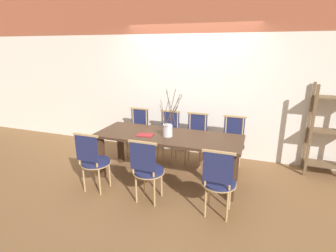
# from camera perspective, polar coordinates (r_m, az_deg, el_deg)

# --- Properties ---
(ground_plane) EXTENTS (16.00, 16.00, 0.00)m
(ground_plane) POSITION_cam_1_polar(r_m,az_deg,el_deg) (4.43, 0.00, -11.23)
(ground_plane) COLOR brown
(wall_rear) EXTENTS (12.00, 0.06, 3.20)m
(wall_rear) POSITION_cam_1_polar(r_m,az_deg,el_deg) (5.15, 4.83, 11.36)
(wall_rear) COLOR silver
(wall_rear) RESTS_ON ground_plane
(dining_table) EXTENTS (2.31, 0.84, 0.75)m
(dining_table) POSITION_cam_1_polar(r_m,az_deg,el_deg) (4.17, 0.00, -3.38)
(dining_table) COLOR #422B1C
(dining_table) RESTS_ON ground_plane
(chair_near_leftend) EXTENTS (0.44, 0.44, 0.94)m
(chair_near_leftend) POSITION_cam_1_polar(r_m,az_deg,el_deg) (4.01, -15.93, -7.05)
(chair_near_leftend) COLOR #1E234C
(chair_near_leftend) RESTS_ON ground_plane
(chair_near_left) EXTENTS (0.44, 0.44, 0.94)m
(chair_near_left) POSITION_cam_1_polar(r_m,az_deg,el_deg) (3.61, -4.56, -9.17)
(chair_near_left) COLOR #1E234C
(chair_near_left) RESTS_ON ground_plane
(chair_near_center) EXTENTS (0.44, 0.44, 0.94)m
(chair_near_center) POSITION_cam_1_polar(r_m,az_deg,el_deg) (3.37, 10.95, -11.44)
(chair_near_center) COLOR #1E234C
(chair_near_center) RESTS_ON ground_plane
(chair_far_leftend) EXTENTS (0.44, 0.44, 0.94)m
(chair_far_leftend) POSITION_cam_1_polar(r_m,az_deg,el_deg) (5.19, -6.71, -1.02)
(chair_far_leftend) COLOR #1E234C
(chair_far_leftend) RESTS_ON ground_plane
(chair_far_left) EXTENTS (0.44, 0.44, 0.94)m
(chair_far_left) POSITION_cam_1_polar(r_m,az_deg,el_deg) (4.95, 0.01, -1.79)
(chair_far_left) COLOR #1E234C
(chair_far_left) RESTS_ON ground_plane
(chair_far_center) EXTENTS (0.44, 0.44, 0.94)m
(chair_far_center) POSITION_cam_1_polar(r_m,az_deg,el_deg) (4.81, 5.99, -2.46)
(chair_far_center) COLOR #1E234C
(chair_far_center) RESTS_ON ground_plane
(chair_far_right) EXTENTS (0.44, 0.44, 0.94)m
(chair_far_right) POSITION_cam_1_polar(r_m,az_deg,el_deg) (4.71, 13.85, -3.29)
(chair_far_right) COLOR #1E234C
(chair_far_right) RESTS_ON ground_plane
(vase_centerpiece) EXTENTS (0.34, 0.35, 0.75)m
(vase_centerpiece) POSITION_cam_1_polar(r_m,az_deg,el_deg) (4.05, -0.06, -0.69)
(vase_centerpiece) COLOR silver
(vase_centerpiece) RESTS_ON dining_table
(book_stack) EXTENTS (0.27, 0.20, 0.01)m
(book_stack) POSITION_cam_1_polar(r_m,az_deg,el_deg) (4.14, -5.01, -1.95)
(book_stack) COLOR maroon
(book_stack) RESTS_ON dining_table
(shelving_rack) EXTENTS (0.71, 0.36, 1.54)m
(shelving_rack) POSITION_cam_1_polar(r_m,az_deg,el_deg) (5.03, 32.16, -1.06)
(shelving_rack) COLOR brown
(shelving_rack) RESTS_ON ground_plane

